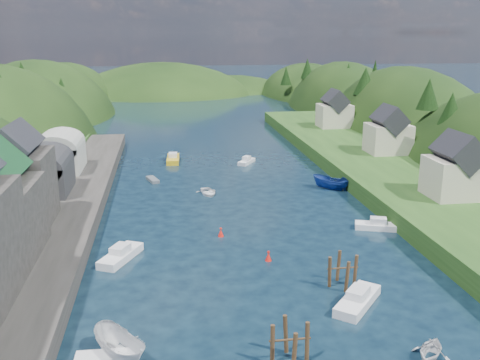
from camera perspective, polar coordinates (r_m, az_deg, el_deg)
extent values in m
plane|color=black|center=(92.52, -1.94, 1.21)|extent=(600.00, 600.00, 0.00)
ellipsoid|color=black|center=(164.07, -20.50, 3.51)|extent=(44.00, 75.56, 48.19)
ellipsoid|color=black|center=(204.42, -18.16, 6.37)|extent=(44.00, 75.56, 39.00)
ellipsoid|color=black|center=(130.34, 16.89, 0.94)|extent=(36.00, 75.56, 48.00)
ellipsoid|color=black|center=(169.17, 10.85, 4.78)|extent=(36.00, 75.56, 44.49)
ellipsoid|color=black|center=(208.55, 7.15, 7.33)|extent=(36.00, 75.56, 36.00)
ellipsoid|color=black|center=(211.71, -8.23, 6.39)|extent=(80.00, 60.00, 44.00)
ellipsoid|color=black|center=(223.61, -0.98, 6.51)|extent=(70.00, 56.00, 36.00)
cone|color=black|center=(108.57, -24.09, 8.79)|extent=(4.73, 4.73, 5.75)
cone|color=black|center=(128.48, -21.32, 8.05)|extent=(5.28, 5.28, 5.36)
cone|color=black|center=(139.46, -22.20, 10.15)|extent=(4.77, 4.77, 7.07)
cone|color=black|center=(143.49, -18.48, 9.16)|extent=(4.07, 4.07, 5.97)
cone|color=black|center=(160.53, -20.08, 9.99)|extent=(4.56, 4.56, 8.68)
cone|color=black|center=(165.38, -20.26, 9.51)|extent=(4.75, 4.75, 5.99)
cone|color=black|center=(177.17, -18.78, 10.19)|extent=(4.27, 4.27, 7.23)
cone|color=black|center=(93.35, 21.57, 6.59)|extent=(5.29, 5.29, 6.96)
cone|color=black|center=(101.67, 19.48, 8.65)|extent=(4.07, 4.07, 5.54)
cone|color=black|center=(110.18, 19.26, 7.05)|extent=(3.40, 3.40, 6.01)
cone|color=black|center=(127.03, 16.29, 9.50)|extent=(4.94, 4.94, 7.78)
cone|color=black|center=(127.09, 13.22, 10.27)|extent=(5.25, 5.25, 6.20)
cone|color=black|center=(138.86, 14.16, 10.72)|extent=(3.36, 3.36, 7.87)
cone|color=black|center=(156.48, 11.47, 10.78)|extent=(4.57, 4.57, 7.32)
cone|color=black|center=(165.53, 10.44, 10.61)|extent=(3.59, 3.59, 7.11)
cone|color=black|center=(175.15, 7.19, 11.73)|extent=(4.14, 4.14, 6.29)
cone|color=black|center=(184.18, 4.93, 11.01)|extent=(3.83, 3.83, 6.03)
cube|color=#2D2B28|center=(64.64, -20.57, -5.25)|extent=(12.00, 110.00, 2.00)
cube|color=#2D2B28|center=(64.55, -22.54, -0.80)|extent=(7.00, 8.00, 8.00)
cube|color=black|center=(63.47, -22.99, 3.40)|extent=(5.15, 8.32, 5.15)
cube|color=#2D2D30|center=(76.32, -20.27, 0.25)|extent=(7.00, 9.00, 4.00)
cylinder|color=#2D2D30|center=(75.86, -20.41, 1.71)|extent=(7.00, 9.00, 7.00)
cube|color=#B2B2A8|center=(87.76, -18.73, 2.28)|extent=(7.00, 9.00, 4.00)
cylinder|color=#B2B2A8|center=(87.35, -18.84, 3.56)|extent=(7.00, 9.00, 7.00)
cube|color=#234719|center=(89.06, 14.99, 0.91)|extent=(16.00, 120.00, 2.40)
cube|color=beige|center=(73.50, 22.04, 0.24)|extent=(7.00, 6.00, 5.00)
cube|color=black|center=(72.76, 22.30, 2.78)|extent=(5.15, 6.24, 5.15)
cube|color=beige|center=(97.00, 15.51, 4.28)|extent=(7.00, 6.00, 5.00)
cube|color=black|center=(96.44, 15.65, 6.23)|extent=(5.15, 6.24, 5.15)
cube|color=beige|center=(121.52, 10.03, 6.77)|extent=(7.00, 6.00, 5.00)
cube|color=black|center=(121.08, 10.11, 8.33)|extent=(5.15, 6.24, 5.15)
cylinder|color=#382314|center=(40.10, 7.16, -17.14)|extent=(0.32, 0.32, 3.67)
cylinder|color=#382314|center=(40.86, 4.91, -16.40)|extent=(0.32, 0.32, 3.67)
cylinder|color=#382314|center=(39.58, 3.47, -17.51)|extent=(0.32, 0.32, 3.67)
cylinder|color=#382314|center=(38.80, 5.78, -18.32)|extent=(0.32, 0.32, 3.67)
cylinder|color=#382314|center=(39.50, 5.36, -16.59)|extent=(3.02, 0.16, 0.16)
cylinder|color=#382314|center=(51.39, 12.18, -9.69)|extent=(0.32, 0.32, 3.64)
cylinder|color=#382314|center=(52.05, 10.43, -9.26)|extent=(0.32, 0.32, 3.64)
cylinder|color=#382314|center=(50.64, 9.54, -9.94)|extent=(0.32, 0.32, 3.64)
cylinder|color=#382314|center=(49.96, 11.33, -10.40)|extent=(0.32, 0.32, 3.64)
cylinder|color=#382314|center=(50.75, 10.90, -9.20)|extent=(2.94, 0.16, 0.16)
cone|color=red|center=(55.73, 3.05, -8.16)|extent=(0.70, 0.70, 0.90)
sphere|color=red|center=(55.53, 3.06, -7.69)|extent=(0.30, 0.30, 0.30)
cone|color=red|center=(62.00, -2.06, -5.64)|extent=(0.70, 0.70, 0.90)
sphere|color=red|center=(61.83, -2.06, -5.21)|extent=(0.30, 0.30, 0.30)
cube|color=white|center=(66.33, 14.50, -4.82)|extent=(5.64, 3.35, 0.75)
cube|color=silver|center=(66.08, 14.54, -4.20)|extent=(2.17, 1.76, 0.70)
imported|color=silver|center=(41.00, -12.65, -17.02)|extent=(5.07, 6.21, 2.29)
imported|color=silver|center=(42.62, 19.72, -16.62)|extent=(4.53, 4.57, 1.82)
imported|color=white|center=(78.10, -3.41, -1.30)|extent=(3.72, 4.67, 0.87)
cube|color=silver|center=(96.20, 0.70, 1.95)|extent=(3.78, 4.77, 0.65)
cube|color=silver|center=(96.04, 0.71, 2.36)|extent=(1.78, 1.95, 0.70)
cube|color=white|center=(57.30, -12.61, -7.92)|extent=(4.56, 6.45, 0.87)
cube|color=silver|center=(56.98, -12.66, -7.16)|extent=(2.24, 2.57, 0.70)
imported|color=navy|center=(81.36, 9.60, -0.32)|extent=(5.75, 5.17, 2.18)
cube|color=gold|center=(98.31, -7.16, 2.19)|extent=(2.49, 6.59, 0.91)
cube|color=silver|center=(98.12, -7.18, 2.68)|extent=(1.62, 2.35, 0.70)
cube|color=silver|center=(41.43, -14.10, -17.93)|extent=(4.36, 1.52, 0.61)
cube|color=#575E63|center=(85.86, -9.30, 0.03)|extent=(2.24, 3.80, 0.51)
cube|color=white|center=(48.33, 12.43, -12.50)|extent=(5.65, 6.17, 0.88)
cube|color=silver|center=(47.94, 12.49, -11.62)|extent=(2.54, 2.63, 0.70)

